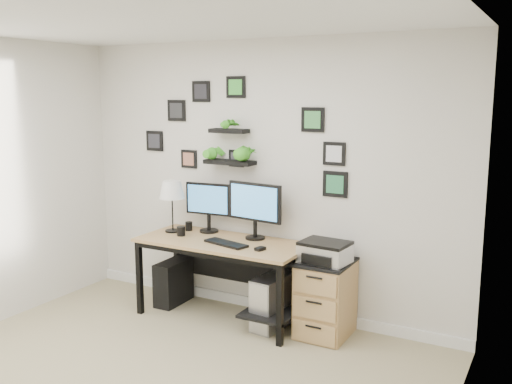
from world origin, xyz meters
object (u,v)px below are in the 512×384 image
Objects in this scene: monitor_right at (255,206)px; desk at (228,253)px; file_cabinet at (325,298)px; pc_tower_grey at (273,302)px; pc_tower_black at (173,282)px; mug at (181,231)px; printer at (325,252)px; monitor_left at (208,204)px; table_lamp at (172,191)px.

desk is at bearing -140.71° from monitor_right.
file_cabinet is (0.76, -0.11, -0.73)m from monitor_right.
pc_tower_black is at bearing 177.37° from pc_tower_grey.
desk is at bearing 178.97° from pc_tower_grey.
monitor_right is at bearing 6.88° from pc_tower_black.
printer is (1.44, 0.09, -0.03)m from mug.
printer is at bearing -7.13° from monitor_left.
pc_tower_black is 1.64m from file_cabinet.
desk is at bearing -29.19° from monitor_left.
monitor_right reaches higher than desk.
printer is at bearing -0.32° from table_lamp.
monitor_right is at bearing 169.41° from printer.
desk is 0.79m from pc_tower_black.
printer is (0.48, 0.03, 0.52)m from pc_tower_grey.
monitor_right is 1.13× the size of table_lamp.
file_cabinet reaches higher than pc_tower_grey.
table_lamp is 1.01× the size of pc_tower_grey.
pc_tower_black is 1.03× the size of printer.
desk is 0.56m from monitor_left.
pc_tower_black is at bearing 149.56° from mug.
mug is at bearing -161.19° from monitor_right.
monitor_left is 0.85× the size of monitor_right.
printer is at bearing -10.59° from monitor_right.
file_cabinet is (1.64, 0.01, 0.12)m from pc_tower_black.
pc_tower_black is at bearing -172.18° from monitor_right.
monitor_right is 0.87m from table_lamp.
table_lamp reaches higher than mug.
printer is at bearing 3.61° from pc_tower_grey.
table_lamp is 1.66m from printer.
mug is at bearing -31.38° from pc_tower_black.
monitor_right is 1.22m from pc_tower_black.
printer is (-0.00, -0.04, 0.43)m from file_cabinet.
pc_tower_grey is at bearing 3.51° from mug.
table_lamp is 1.16× the size of pc_tower_black.
mug is at bearing -29.97° from table_lamp.
mug is 1.45m from printer.
pc_tower_grey is at bearing -172.04° from file_cabinet.
file_cabinet is (1.61, 0.03, -0.82)m from table_lamp.
table_lamp reaches higher than pc_tower_grey.
monitor_right reaches higher than mug.
monitor_right is 0.83m from printer.
monitor_left is 1.47m from file_cabinet.
desk is 2.39× the size of file_cabinet.
desk is at bearing -4.72° from pc_tower_black.
table_lamp is at bearing 179.68° from printer.
monitor_left is 1.33m from printer.
printer is at bearing 1.28° from desk.
monitor_right is at bearing 8.92° from table_lamp.
monitor_left reaches higher than printer.
monitor_right reaches higher than monitor_left.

